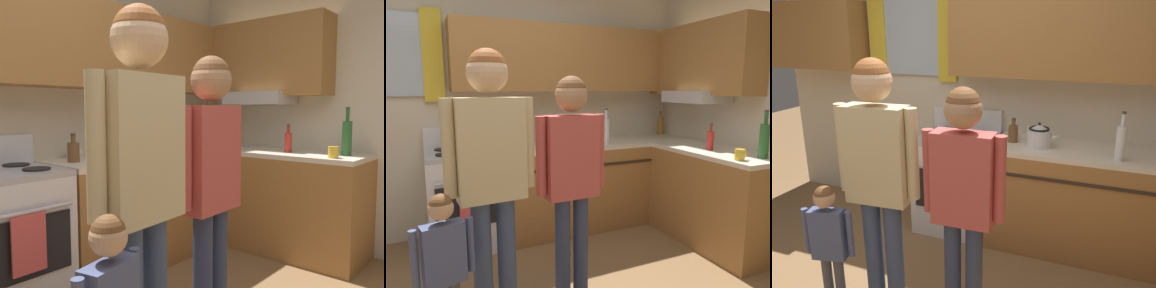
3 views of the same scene
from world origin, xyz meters
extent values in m
cube|color=beige|center=(0.00, 1.90, 1.30)|extent=(4.60, 0.10, 2.60)
cube|color=silver|center=(-0.75, 1.83, 1.76)|extent=(0.58, 0.03, 0.74)
cube|color=yellow|center=(-1.13, 1.82, 1.76)|extent=(0.18, 0.04, 0.84)
cube|color=yellow|center=(-0.38, 1.82, 1.76)|extent=(0.18, 0.04, 0.84)
cube|color=#9E6B38|center=(-1.78, 1.69, 1.76)|extent=(1.04, 0.32, 0.66)
cube|color=#9E6B38|center=(1.03, 1.69, 1.76)|extent=(2.55, 0.32, 0.66)
cube|color=#9E6B38|center=(1.25, 1.54, 0.43)|extent=(2.10, 0.62, 0.86)
cube|color=beige|center=(1.25, 1.54, 0.88)|extent=(2.10, 0.62, 0.04)
cube|color=#2D2319|center=(1.25, 1.23, 0.72)|extent=(1.98, 0.01, 0.02)
cube|color=silver|center=(-0.16, 1.54, 0.43)|extent=(0.68, 0.62, 0.86)
cube|color=black|center=(-0.16, 1.23, 0.48)|extent=(0.56, 0.01, 0.36)
cylinder|color=#ADADB2|center=(-0.16, 1.20, 0.70)|extent=(0.56, 0.02, 0.02)
cube|color=#ADADB2|center=(-0.16, 1.54, 0.88)|extent=(0.68, 0.62, 0.04)
cube|color=silver|center=(-0.16, 1.81, 1.00)|extent=(0.68, 0.08, 0.20)
cylinder|color=black|center=(-0.34, 1.40, 0.91)|extent=(0.17, 0.17, 0.01)
cylinder|color=black|center=(0.01, 1.40, 0.91)|extent=(0.17, 0.17, 0.01)
cylinder|color=black|center=(-0.34, 1.68, 0.91)|extent=(0.17, 0.17, 0.01)
cylinder|color=black|center=(0.01, 1.68, 0.91)|extent=(0.17, 0.17, 0.01)
cube|color=#CC4C4C|center=(-0.16, 1.19, 0.52)|extent=(0.20, 0.02, 0.34)
cylinder|color=brown|center=(0.35, 1.53, 0.97)|extent=(0.08, 0.08, 0.14)
cylinder|color=brown|center=(0.35, 1.53, 1.06)|extent=(0.03, 0.03, 0.05)
cylinder|color=#3F382D|center=(0.35, 1.53, 1.10)|extent=(0.04, 0.04, 0.02)
cylinder|color=silver|center=(1.19, 1.34, 1.03)|extent=(0.07, 0.07, 0.26)
cylinder|color=silver|center=(1.19, 1.34, 1.21)|extent=(0.03, 0.03, 0.09)
cylinder|color=#3F382D|center=(1.19, 1.34, 1.26)|extent=(0.03, 0.03, 0.02)
cylinder|color=white|center=(0.47, 1.73, 0.95)|extent=(0.08, 0.08, 0.09)
torus|color=white|center=(0.52, 1.73, 0.95)|extent=(0.07, 0.01, 0.07)
cylinder|color=silver|center=(0.58, 1.46, 0.97)|extent=(0.20, 0.20, 0.14)
cone|color=silver|center=(0.58, 1.46, 1.06)|extent=(0.18, 0.18, 0.05)
sphere|color=black|center=(0.58, 1.46, 1.09)|extent=(0.02, 0.02, 0.02)
cone|color=silver|center=(0.71, 1.46, 1.00)|extent=(0.09, 0.04, 0.07)
torus|color=black|center=(0.58, 1.46, 1.05)|extent=(0.17, 0.17, 0.02)
cylinder|color=#38476B|center=(-0.08, 0.27, 0.41)|extent=(0.11, 0.11, 0.83)
cylinder|color=#38476B|center=(-0.22, 0.26, 0.41)|extent=(0.11, 0.11, 0.83)
cube|color=#D1BC8C|center=(-0.15, 0.26, 1.12)|extent=(0.39, 0.19, 0.59)
cylinder|color=#D1BC8C|center=(0.07, 0.28, 1.14)|extent=(0.07, 0.07, 0.54)
cylinder|color=#D1BC8C|center=(-0.38, 0.25, 1.14)|extent=(0.07, 0.07, 0.54)
sphere|color=#DBAD84|center=(-0.15, 0.26, 1.55)|extent=(0.23, 0.23, 0.23)
sphere|color=brown|center=(-0.15, 0.26, 1.58)|extent=(0.21, 0.21, 0.21)
cylinder|color=#2D3856|center=(0.44, 0.32, 0.38)|extent=(0.10, 0.10, 0.76)
cylinder|color=#2D3856|center=(0.30, 0.31, 0.38)|extent=(0.10, 0.10, 0.76)
cube|color=#BF4C47|center=(0.37, 0.31, 1.03)|extent=(0.35, 0.16, 0.54)
cylinder|color=#BF4C47|center=(0.58, 0.32, 1.05)|extent=(0.07, 0.07, 0.49)
cylinder|color=#BF4C47|center=(0.16, 0.30, 1.05)|extent=(0.07, 0.07, 0.49)
sphere|color=#A87A56|center=(0.37, 0.31, 1.42)|extent=(0.21, 0.21, 0.21)
sphere|color=brown|center=(0.37, 0.31, 1.45)|extent=(0.19, 0.19, 0.19)
cylinder|color=#4C4C56|center=(-0.40, 0.11, 0.23)|extent=(0.06, 0.06, 0.46)
cylinder|color=#4C4C56|center=(-0.48, 0.09, 0.23)|extent=(0.06, 0.06, 0.46)
cube|color=#47517A|center=(-0.44, 0.10, 0.62)|extent=(0.23, 0.13, 0.33)
cylinder|color=#47517A|center=(-0.30, 0.14, 0.64)|extent=(0.04, 0.04, 0.30)
cylinder|color=#47517A|center=(-0.57, 0.07, 0.64)|extent=(0.04, 0.04, 0.30)
sphere|color=tan|center=(-0.44, 0.10, 0.87)|extent=(0.13, 0.13, 0.13)
sphere|color=brown|center=(-0.44, 0.10, 0.88)|extent=(0.12, 0.12, 0.12)
camera|label=1|loc=(-1.19, -0.89, 1.28)|focal=36.41mm
camera|label=2|loc=(-0.48, -1.68, 1.46)|focal=31.91mm
camera|label=3|loc=(1.07, -1.48, 1.83)|focal=34.97mm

